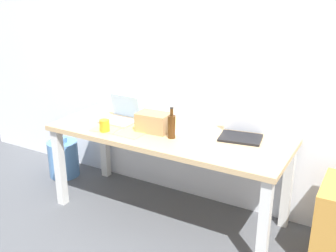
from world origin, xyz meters
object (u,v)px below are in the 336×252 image
at_px(computer_mouse, 147,118).
at_px(water_cooler_jug, 63,158).
at_px(desk, 168,143).
at_px(laptop_left, 121,116).
at_px(cardboard_box, 153,122).
at_px(coffee_mug, 105,126).
at_px(laptop_right, 242,131).
at_px(beer_bottle, 172,126).

bearing_deg(computer_mouse, water_cooler_jug, 158.92).
xyz_separation_m(desk, laptop_left, (-0.47, 0.02, 0.14)).
distance_m(cardboard_box, coffee_mug, 0.39).
xyz_separation_m(desk, cardboard_box, (-0.11, -0.04, 0.17)).
bearing_deg(laptop_right, coffee_mug, -157.25).
xyz_separation_m(beer_bottle, water_cooler_jug, (-1.36, 0.20, -0.65)).
bearing_deg(laptop_right, water_cooler_jug, -177.71).
distance_m(laptop_right, beer_bottle, 0.54).
relative_size(beer_bottle, coffee_mug, 2.55).
xyz_separation_m(laptop_left, computer_mouse, (0.17, 0.14, -0.03)).
distance_m(coffee_mug, water_cooler_jug, 1.08).
xyz_separation_m(laptop_left, cardboard_box, (0.36, -0.06, 0.03)).
distance_m(desk, computer_mouse, 0.36).
xyz_separation_m(cardboard_box, water_cooler_jug, (-1.16, 0.15, -0.63)).
xyz_separation_m(cardboard_box, coffee_mug, (-0.33, -0.20, -0.03)).
height_order(laptop_right, computer_mouse, laptop_right).
height_order(desk, computer_mouse, computer_mouse).
bearing_deg(coffee_mug, laptop_left, 96.51).
xyz_separation_m(coffee_mug, water_cooler_jug, (-0.83, 0.34, -0.61)).
relative_size(desk, laptop_right, 5.56).
distance_m(cardboard_box, water_cooler_jug, 1.33).
bearing_deg(coffee_mug, laptop_right, 22.75).
height_order(desk, cardboard_box, cardboard_box).
height_order(desk, coffee_mug, coffee_mug).
bearing_deg(beer_bottle, laptop_left, 167.96).
bearing_deg(cardboard_box, coffee_mug, -149.66).
bearing_deg(computer_mouse, coffee_mug, -134.23).
height_order(laptop_left, water_cooler_jug, laptop_left).
xyz_separation_m(laptop_left, laptop_right, (1.02, 0.16, 0.00)).
height_order(beer_bottle, computer_mouse, beer_bottle).
bearing_deg(cardboard_box, laptop_left, 170.13).
bearing_deg(cardboard_box, water_cooler_jug, 172.85).
bearing_deg(laptop_right, beer_bottle, -149.06).
relative_size(cardboard_box, water_cooler_jug, 0.61).
relative_size(beer_bottle, water_cooler_jug, 0.59).
bearing_deg(beer_bottle, computer_mouse, 145.87).
distance_m(desk, coffee_mug, 0.52).
bearing_deg(laptop_left, desk, -2.96).
distance_m(beer_bottle, coffee_mug, 0.55).
xyz_separation_m(computer_mouse, cardboard_box, (0.19, -0.21, 0.06)).
bearing_deg(beer_bottle, coffee_mug, -165.24).
bearing_deg(cardboard_box, beer_bottle, -15.97).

